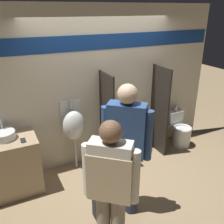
% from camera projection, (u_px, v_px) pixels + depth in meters
% --- Properties ---
extents(ground_plane, '(16.00, 16.00, 0.00)m').
position_uv_depth(ground_plane, '(116.00, 171.00, 4.33)').
color(ground_plane, '#997F5B').
extents(display_wall, '(4.48, 0.07, 2.70)m').
position_uv_depth(display_wall, '(101.00, 87.00, 4.30)').
color(display_wall, beige).
rests_on(display_wall, ground_plane).
extents(sink_counter, '(0.97, 0.59, 0.87)m').
position_uv_depth(sink_counter, '(6.00, 167.00, 3.70)').
color(sink_counter, tan).
rests_on(sink_counter, ground_plane).
extents(sink_basin, '(0.33, 0.33, 0.25)m').
position_uv_depth(sink_basin, '(3.00, 135.00, 3.58)').
color(sink_basin, silver).
rests_on(sink_basin, sink_counter).
extents(cell_phone, '(0.07, 0.14, 0.01)m').
position_uv_depth(cell_phone, '(23.00, 140.00, 3.55)').
color(cell_phone, '#232328').
rests_on(cell_phone, sink_counter).
extents(divider_near_counter, '(0.03, 0.53, 1.67)m').
position_uv_depth(divider_near_counter, '(107.00, 121.00, 4.24)').
color(divider_near_counter, '#28231E').
rests_on(divider_near_counter, ground_plane).
extents(divider_mid, '(0.03, 0.53, 1.67)m').
position_uv_depth(divider_mid, '(159.00, 111.00, 4.68)').
color(divider_mid, '#28231E').
rests_on(divider_mid, ground_plane).
extents(urinal_near_counter, '(0.38, 0.29, 1.24)m').
position_uv_depth(urinal_near_counter, '(74.00, 125.00, 4.14)').
color(urinal_near_counter, silver).
rests_on(urinal_near_counter, ground_plane).
extents(urinal_far, '(0.38, 0.29, 1.24)m').
position_uv_depth(urinal_far, '(131.00, 114.00, 4.58)').
color(urinal_far, silver).
rests_on(urinal_far, ground_plane).
extents(toilet, '(0.37, 0.54, 0.81)m').
position_uv_depth(toilet, '(180.00, 132.00, 5.09)').
color(toilet, silver).
rests_on(toilet, ground_plane).
extents(person_in_vest, '(0.48, 0.45, 1.67)m').
position_uv_depth(person_in_vest, '(111.00, 184.00, 2.52)').
color(person_in_vest, gray).
rests_on(person_in_vest, ground_plane).
extents(person_with_lanyard, '(0.51, 0.45, 1.82)m').
position_uv_depth(person_with_lanyard, '(126.00, 147.00, 3.13)').
color(person_with_lanyard, '#282D4C').
rests_on(person_with_lanyard, ground_plane).
extents(shopping_bag, '(0.27, 0.15, 0.46)m').
position_uv_depth(shopping_bag, '(103.00, 205.00, 3.35)').
color(shopping_bag, '#232328').
rests_on(shopping_bag, ground_plane).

